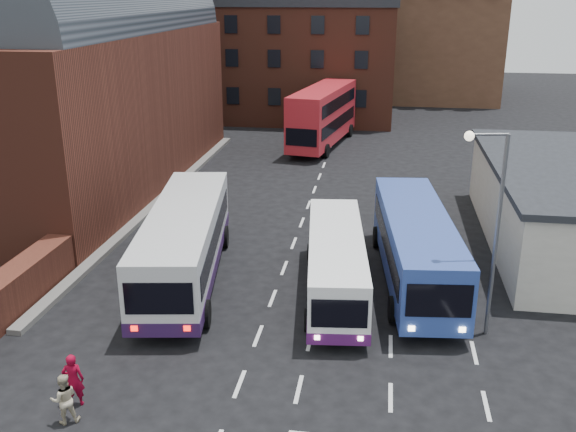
# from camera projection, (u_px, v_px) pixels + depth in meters

# --- Properties ---
(ground) EXTENTS (180.00, 180.00, 0.00)m
(ground) POSITION_uv_depth(u_px,v_px,m) (245.00, 371.00, 22.17)
(ground) COLOR black
(railway_station) EXTENTS (12.00, 28.00, 16.00)m
(railway_station) POSITION_uv_depth(u_px,v_px,m) (77.00, 69.00, 41.41)
(railway_station) COLOR #602B1E
(railway_station) RESTS_ON ground
(forecourt_wall) EXTENTS (1.20, 10.00, 1.80)m
(forecourt_wall) POSITION_uv_depth(u_px,v_px,m) (1.00, 301.00, 25.19)
(forecourt_wall) COLOR #602B1E
(forecourt_wall) RESTS_ON ground
(brick_terrace) EXTENTS (22.00, 10.00, 11.00)m
(brick_terrace) POSITION_uv_depth(u_px,v_px,m) (283.00, 64.00, 64.09)
(brick_terrace) COLOR brown
(brick_terrace) RESTS_ON ground
(castle_keep) EXTENTS (22.00, 22.00, 12.00)m
(castle_keep) POSITION_uv_depth(u_px,v_px,m) (402.00, 44.00, 80.87)
(castle_keep) COLOR brown
(castle_keep) RESTS_ON ground
(bus_white_outbound) EXTENTS (4.66, 12.58, 3.35)m
(bus_white_outbound) POSITION_uv_depth(u_px,v_px,m) (185.00, 239.00, 28.54)
(bus_white_outbound) COLOR silver
(bus_white_outbound) RESTS_ON ground
(bus_white_inbound) EXTENTS (3.32, 10.15, 2.72)m
(bus_white_inbound) POSITION_uv_depth(u_px,v_px,m) (336.00, 260.00, 27.21)
(bus_white_inbound) COLOR white
(bus_white_inbound) RESTS_ON ground
(bus_blue) EXTENTS (3.88, 11.96, 3.20)m
(bus_blue) POSITION_uv_depth(u_px,v_px,m) (416.00, 243.00, 28.32)
(bus_blue) COLOR #2E4AA1
(bus_blue) RESTS_ON ground
(bus_red_double) EXTENTS (4.77, 12.47, 4.87)m
(bus_red_double) POSITION_uv_depth(u_px,v_px,m) (323.00, 115.00, 53.40)
(bus_red_double) COLOR red
(bus_red_double) RESTS_ON ground
(street_lamp) EXTENTS (1.59, 0.51, 7.88)m
(street_lamp) POSITION_uv_depth(u_px,v_px,m) (491.00, 217.00, 23.01)
(street_lamp) COLOR slate
(street_lamp) RESTS_ON ground
(pedestrian_red) EXTENTS (0.75, 0.59, 1.81)m
(pedestrian_red) POSITION_uv_depth(u_px,v_px,m) (73.00, 380.00, 20.08)
(pedestrian_red) COLOR maroon
(pedestrian_red) RESTS_ON ground
(pedestrian_beige) EXTENTS (0.99, 0.92, 1.64)m
(pedestrian_beige) POSITION_uv_depth(u_px,v_px,m) (64.00, 399.00, 19.29)
(pedestrian_beige) COLOR #BAAC8C
(pedestrian_beige) RESTS_ON ground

